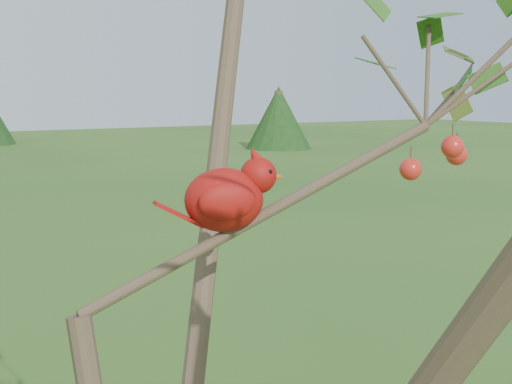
% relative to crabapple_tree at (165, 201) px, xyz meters
% --- Properties ---
extents(crabapple_tree, '(2.35, 2.05, 2.95)m').
position_rel_crabapple_tree_xyz_m(crabapple_tree, '(0.00, 0.00, 0.00)').
color(crabapple_tree, '#433324').
rests_on(crabapple_tree, ground).
extents(cardinal, '(0.20, 0.12, 0.14)m').
position_rel_crabapple_tree_xyz_m(cardinal, '(0.15, 0.10, -0.02)').
color(cardinal, '#A3120D').
rests_on(cardinal, ground).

